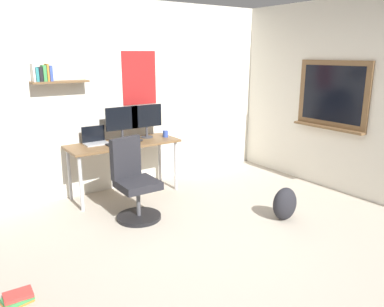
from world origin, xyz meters
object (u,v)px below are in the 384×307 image
Objects in this scene: laptop at (95,140)px; monitor_secondary at (147,119)px; computer_mouse at (140,140)px; keyboard at (120,143)px; backpack at (285,204)px; office_chair at (134,185)px; book_stack_on_floor at (18,298)px; monitor_primary at (122,121)px; desk at (124,148)px; coffee_mug at (165,134)px.

monitor_secondary is (0.74, -0.05, 0.22)m from laptop.
laptop is 0.58m from computer_mouse.
keyboard reaches higher than backpack.
office_chair reaches higher than book_stack_on_floor.
laptop is 0.67× the size of monitor_primary.
monitor_secondary is (0.37, 0.00, 0.00)m from monitor_primary.
desk is 3.20× the size of monitor_primary.
coffee_mug is (0.64, -0.02, 0.12)m from desk.
backpack is at bearing -67.97° from monitor_secondary.
coffee_mug is 0.23× the size of backpack.
monitor_secondary is (0.41, 0.09, 0.35)m from desk.
keyboard is 0.28m from computer_mouse.
monitor_primary is (0.37, -0.05, 0.22)m from laptop.
monitor_secondary reaches higher than computer_mouse.
backpack is at bearing -60.80° from computer_mouse.
backpack is 2.89m from book_stack_on_floor.
computer_mouse is at bearing -21.49° from laptop.
monitor_primary is at bearing 180.00° from monitor_secondary.
office_chair reaches higher than desk.
office_chair is at bearing 32.57° from book_stack_on_floor.
computer_mouse is at bearing -44.21° from monitor_primary.
laptop is at bearing 158.51° from computer_mouse.
office_chair is 1.08m from monitor_primary.
monitor_primary reaches higher than coffee_mug.
coffee_mug is (0.23, -0.11, -0.22)m from monitor_secondary.
computer_mouse is at bearing 119.20° from backpack.
laptop is 0.77m from monitor_secondary.
computer_mouse is at bearing 57.90° from office_chair.
laptop is 2.42m from book_stack_on_floor.
laptop is at bearing 176.28° from monitor_secondary.
office_chair is 2.57× the size of keyboard.
monitor_secondary reaches higher than keyboard.
monitor_primary is 0.65m from coffee_mug.
desk is at bearing -167.26° from monitor_secondary.
laptop is at bearing 53.38° from book_stack_on_floor.
computer_mouse is (0.21, -0.07, 0.09)m from desk.
backpack is at bearing -2.06° from book_stack_on_floor.
monitor_secondary is at bearing 153.94° from coffee_mug.
keyboard is at bearing -135.83° from desk.
backpack is (0.54, -1.79, -0.59)m from coffee_mug.
keyboard is at bearing 180.00° from computer_mouse.
desk is 6.28× the size of book_stack_on_floor.
desk is at bearing -111.90° from monitor_primary.
coffee_mug is 0.39× the size of book_stack_on_floor.
keyboard is at bearing -124.10° from monitor_primary.
backpack is at bearing -56.96° from desk.
desk is at bearing 160.72° from computer_mouse.
desk reaches higher than book_stack_on_floor.
monitor_secondary is 0.34m from coffee_mug.
monitor_secondary is (0.63, 0.85, 0.60)m from office_chair.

